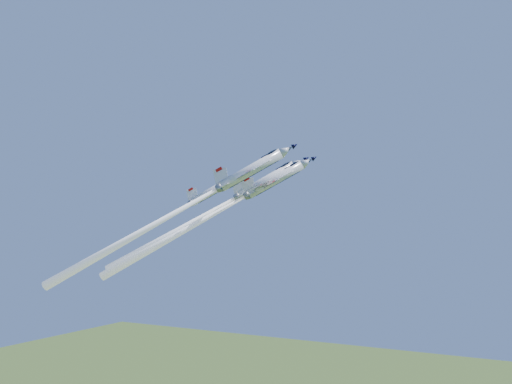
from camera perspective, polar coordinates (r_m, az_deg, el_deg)
The scene contains 4 objects.
jet_lead at distance 119.33m, azimuth -4.34°, elevation -2.27°, with size 36.85×18.77×33.87m.
jet_left at distance 121.86m, azimuth -4.44°, elevation -1.94°, with size 35.74×18.27×32.30m.
jet_right at distance 113.08m, azimuth -8.11°, elevation -2.08°, with size 40.75×20.71×37.80m.
jet_slot at distance 118.04m, azimuth -8.68°, elevation -2.32°, with size 28.28×14.45×25.63m.
Camera 1 is at (54.93, -101.83, 85.50)m, focal length 40.00 mm.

